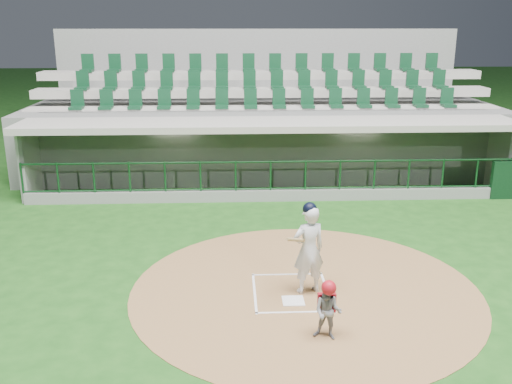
# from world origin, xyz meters

# --- Properties ---
(ground) EXTENTS (120.00, 120.00, 0.00)m
(ground) POSITION_xyz_m (0.00, 0.00, 0.00)
(ground) COLOR #174614
(ground) RESTS_ON ground
(dirt_circle) EXTENTS (7.20, 7.20, 0.01)m
(dirt_circle) POSITION_xyz_m (0.30, -0.20, 0.01)
(dirt_circle) COLOR brown
(dirt_circle) RESTS_ON ground
(home_plate) EXTENTS (0.43, 0.43, 0.02)m
(home_plate) POSITION_xyz_m (0.00, -0.70, 0.02)
(home_plate) COLOR white
(home_plate) RESTS_ON dirt_circle
(batter_box_chalk) EXTENTS (1.55, 1.80, 0.01)m
(batter_box_chalk) POSITION_xyz_m (0.00, -0.30, 0.02)
(batter_box_chalk) COLOR white
(batter_box_chalk) RESTS_ON ground
(dugout_structure) EXTENTS (16.40, 3.70, 3.00)m
(dugout_structure) POSITION_xyz_m (0.13, 7.83, 0.96)
(dugout_structure) COLOR slate
(dugout_structure) RESTS_ON ground
(seating_deck) EXTENTS (17.00, 6.72, 5.15)m
(seating_deck) POSITION_xyz_m (0.00, 10.91, 1.42)
(seating_deck) COLOR slate
(seating_deck) RESTS_ON ground
(batter) EXTENTS (0.93, 0.96, 1.93)m
(batter) POSITION_xyz_m (0.34, -0.29, 0.97)
(batter) COLOR silver
(batter) RESTS_ON dirt_circle
(catcher) EXTENTS (0.60, 0.53, 1.10)m
(catcher) POSITION_xyz_m (0.44, -2.08, 0.56)
(catcher) COLOR gray
(catcher) RESTS_ON dirt_circle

